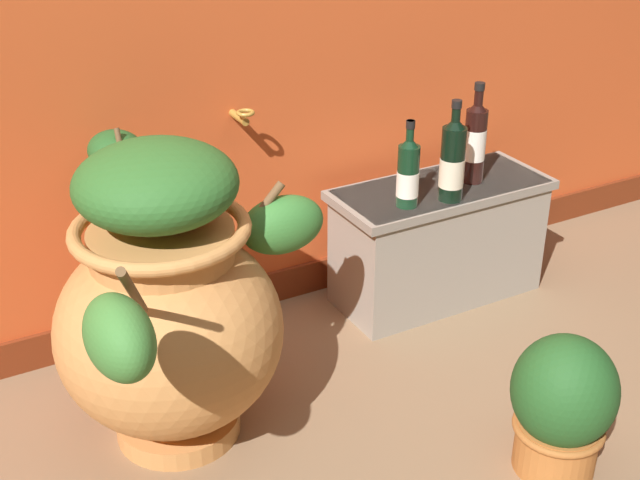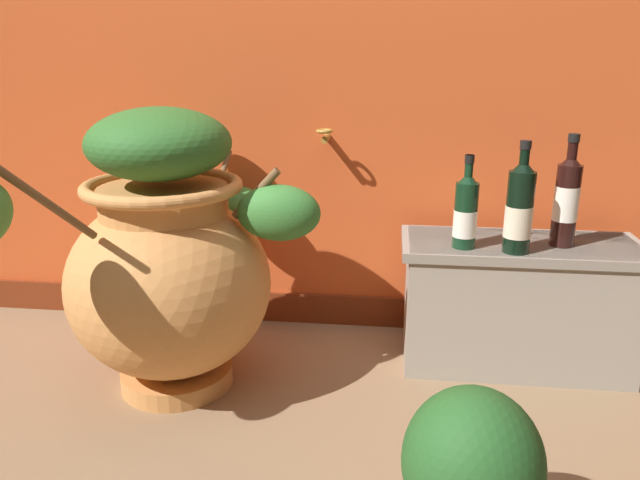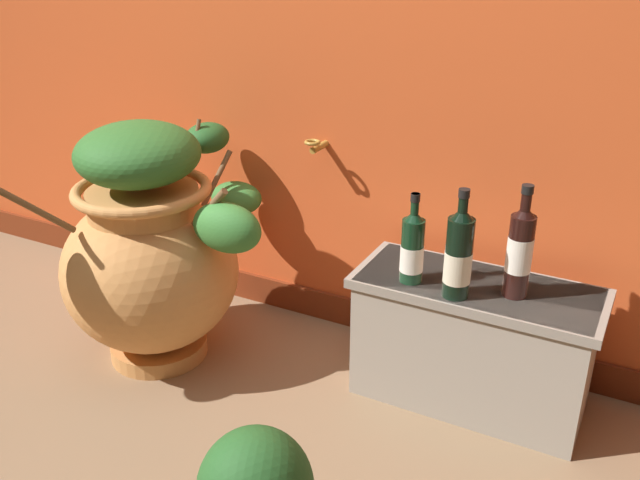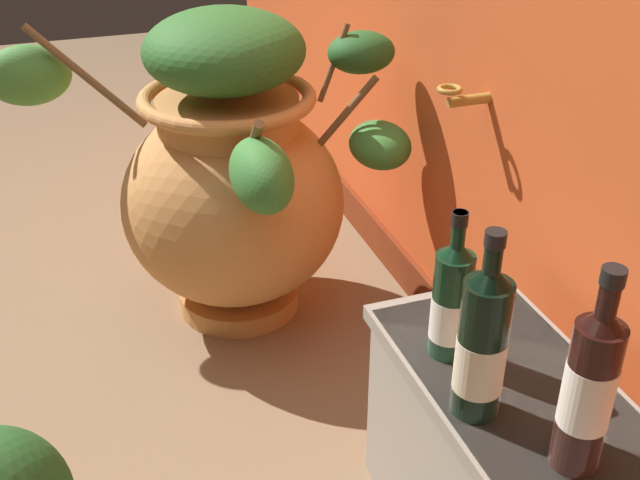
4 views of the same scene
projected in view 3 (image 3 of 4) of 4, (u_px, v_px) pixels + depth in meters
The scene contains 5 objects.
terracotta_urn at pixel (150, 250), 2.34m from camera, with size 0.76×1.03×0.85m.
stone_ledge at pixel (472, 339), 2.18m from camera, with size 0.75×0.32×0.42m.
wine_bottle_left at pixel (412, 247), 2.07m from camera, with size 0.07×0.07×0.28m.
wine_bottle_middle at pixel (520, 249), 1.98m from camera, with size 0.07×0.07×0.34m.
wine_bottle_right at pixel (459, 254), 1.98m from camera, with size 0.08×0.08×0.33m.
Camera 3 is at (1.07, -1.00, 1.41)m, focal length 38.98 mm.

